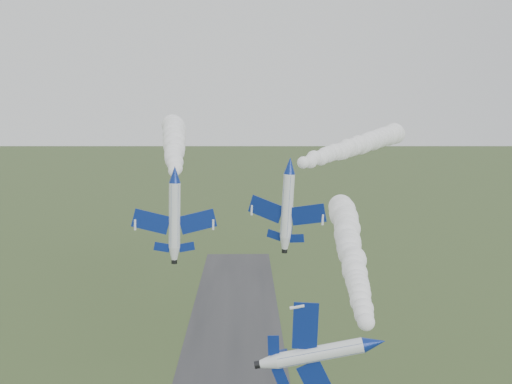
# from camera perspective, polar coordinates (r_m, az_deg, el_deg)

# --- Properties ---
(jet_lead) EXTENTS (3.85, 12.40, 10.03)m
(jet_lead) POSITION_cam_1_polar(r_m,az_deg,el_deg) (55.31, 11.81, -14.60)
(jet_lead) COLOR white
(smoke_trail_jet_lead) EXTENTS (8.00, 54.88, 4.64)m
(smoke_trail_jet_lead) POSITION_cam_1_polar(r_m,az_deg,el_deg) (83.82, 9.39, -5.48)
(smoke_trail_jet_lead) COLOR silver
(jet_pair_left) EXTENTS (11.66, 13.85, 3.42)m
(jet_pair_left) POSITION_cam_1_polar(r_m,az_deg,el_deg) (79.28, -8.12, 1.78)
(jet_pair_left) COLOR white
(smoke_trail_jet_pair_left) EXTENTS (14.68, 73.71, 5.77)m
(smoke_trail_jet_pair_left) POSITION_cam_1_polar(r_m,az_deg,el_deg) (119.03, -8.16, 5.00)
(smoke_trail_jet_pair_left) COLOR silver
(jet_pair_right) EXTENTS (11.16, 12.74, 3.35)m
(jet_pair_right) POSITION_cam_1_polar(r_m,az_deg,el_deg) (78.02, 3.38, 2.68)
(jet_pair_right) COLOR white
(smoke_trail_jet_pair_right) EXTENTS (34.29, 67.30, 4.86)m
(smoke_trail_jet_pair_right) POSITION_cam_1_polar(r_m,az_deg,el_deg) (115.51, 10.56, 4.75)
(smoke_trail_jet_pair_right) COLOR silver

